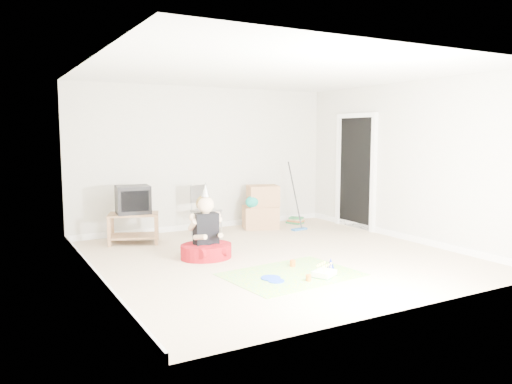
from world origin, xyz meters
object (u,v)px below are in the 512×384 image
crt_tv (133,200)px  birthday_cake (324,274)px  tv_stand (134,226)px  folding_chair (206,210)px  seated_woman (206,242)px  cardboard_boxes (261,208)px

crt_tv → birthday_cake: size_ratio=1.49×
crt_tv → birthday_cake: 3.46m
tv_stand → crt_tv: crt_tv is taller
folding_chair → birthday_cake: (0.26, -3.03, -0.40)m
folding_chair → seated_woman: (-0.64, -1.46, -0.21)m
crt_tv → cardboard_boxes: (2.43, 0.13, -0.33)m
folding_chair → birthday_cake: 3.07m
folding_chair → seated_woman: bearing=-113.6°
birthday_cake → seated_woman: bearing=119.8°
seated_woman → folding_chair: bearing=66.4°
crt_tv → seated_woman: bearing=-60.2°
crt_tv → birthday_cake: (1.53, -3.03, -0.67)m
tv_stand → cardboard_boxes: cardboard_boxes is taller
folding_chair → seated_woman: size_ratio=0.85×
tv_stand → seated_woman: size_ratio=0.85×
tv_stand → birthday_cake: 3.40m
cardboard_boxes → seated_woman: 2.41m
seated_woman → cardboard_boxes: bearing=41.5°
crt_tv → folding_chair: bearing=6.4°
crt_tv → cardboard_boxes: crt_tv is taller
crt_tv → folding_chair: (1.27, -0.00, -0.27)m
folding_chair → cardboard_boxes: 1.17m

